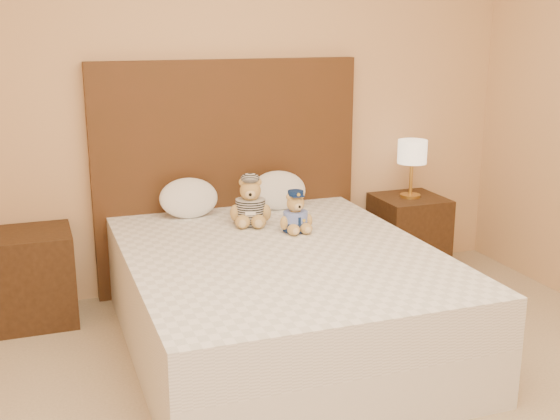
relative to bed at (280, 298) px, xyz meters
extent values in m
cube|color=tan|center=(0.00, 1.05, 1.07)|extent=(4.00, 0.04, 2.70)
cube|color=white|center=(0.00, 0.00, -0.13)|extent=(1.60, 2.00, 0.30)
cube|color=white|center=(0.00, 0.00, 0.15)|extent=(1.60, 2.00, 0.25)
cube|color=#492915|center=(0.00, 1.01, 0.47)|extent=(1.75, 0.08, 1.50)
cube|color=#3C2413|center=(-1.25, 0.80, 0.00)|extent=(0.45, 0.45, 0.55)
cube|color=#3C2413|center=(1.25, 0.80, 0.00)|extent=(0.45, 0.45, 0.55)
cylinder|color=gold|center=(1.25, 0.80, 0.28)|extent=(0.14, 0.14, 0.02)
cylinder|color=gold|center=(1.25, 0.80, 0.41)|extent=(0.02, 0.02, 0.26)
cylinder|color=beige|center=(1.25, 0.80, 0.59)|extent=(0.20, 0.20, 0.16)
ellipsoid|color=white|center=(-0.31, 0.83, 0.41)|extent=(0.37, 0.24, 0.26)
ellipsoid|color=white|center=(0.29, 0.83, 0.41)|extent=(0.37, 0.24, 0.26)
camera|label=1|loc=(-1.21, -3.34, 1.45)|focal=45.00mm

